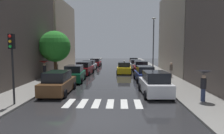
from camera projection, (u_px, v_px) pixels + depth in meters
ground_plane at (114, 70)px, 33.88m from camera, size 28.00×72.00×0.04m
sidewalk_left at (75, 69)px, 34.12m from camera, size 3.00×72.00×0.15m
sidewalk_right at (153, 69)px, 33.61m from camera, size 3.00×72.00×0.15m
crosswalk_stripes at (103, 103)px, 13.18m from camera, size 4.95×2.20×0.01m
building_left_mid at (50, 36)px, 34.77m from camera, size 6.00×12.03×11.19m
building_right_mid at (190, 32)px, 28.87m from camera, size 6.00×14.32×11.63m
parked_car_left_nearest at (58, 83)px, 16.10m from camera, size 2.12×4.81×1.78m
parked_car_left_second at (75, 74)px, 21.66m from camera, size 2.23×4.38×1.77m
parked_car_left_third at (85, 69)px, 27.39m from camera, size 2.17×4.61×1.77m
parked_car_left_fourth at (89, 65)px, 33.22m from camera, size 2.20×4.25×1.60m
parked_car_left_fifth at (95, 63)px, 39.98m from camera, size 2.19×4.23×1.53m
parked_car_right_nearest at (155, 84)px, 15.57m from camera, size 2.27×4.44×1.82m
parked_car_right_second at (145, 74)px, 22.03m from camera, size 2.18×4.57×1.66m
parked_car_right_third at (141, 68)px, 28.38m from camera, size 2.11×4.67×1.80m
parked_car_right_fourth at (136, 64)px, 35.13m from camera, size 2.20×4.33×1.58m
parked_car_right_fifth at (134, 62)px, 41.44m from camera, size 2.18×4.38×1.59m
taxi_midroad at (124, 68)px, 28.72m from camera, size 2.17×4.73×1.81m
pedestrian_foreground at (204, 80)px, 13.08m from camera, size 0.92×0.92×2.00m
pedestrian_near_tree at (44, 66)px, 22.55m from camera, size 1.10×1.10×2.00m
pedestrian_by_kerb at (171, 70)px, 23.75m from camera, size 0.36×0.36×1.75m
pedestrian_far_side at (56, 64)px, 25.37m from camera, size 1.07×1.07×1.88m
street_tree_left at (55, 46)px, 23.58m from camera, size 3.61×3.61×5.44m
traffic_light_left_corner at (12, 53)px, 12.21m from camera, size 0.30×0.42×4.30m
lamp_post_right at (153, 42)px, 27.18m from camera, size 0.60×0.28×7.48m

